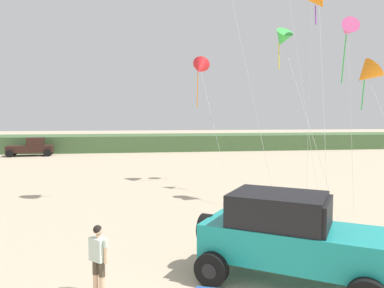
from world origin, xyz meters
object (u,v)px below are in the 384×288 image
distant_pickup (32,147)px  kite_orange_streamer (366,74)px  jeep (289,236)px  kite_blue_swept (282,39)px  kite_red_delta (319,1)px  person_watching (99,256)px  kite_yellow_diamond (348,30)px  kite_purple_stunt (200,68)px

distant_pickup → kite_orange_streamer: (21.75, -25.90, 5.24)m
jeep → kite_blue_swept: size_ratio=0.58×
kite_red_delta → person_watching: bearing=-140.1°
person_watching → kite_yellow_diamond: (10.35, 6.95, 7.15)m
kite_blue_swept → kite_yellow_diamond: size_ratio=0.99×
jeep → kite_orange_streamer: 11.22m
kite_red_delta → kite_blue_swept: bearing=144.8°
jeep → kite_blue_swept: 11.71m
kite_purple_stunt → person_watching: bearing=-108.7°
kite_yellow_diamond → kite_red_delta: 2.00m
kite_red_delta → kite_orange_streamer: size_ratio=1.44×
kite_blue_swept → kite_yellow_diamond: 2.99m
distant_pickup → kite_yellow_diamond: 34.08m
kite_blue_swept → jeep: bearing=-110.7°
kite_yellow_diamond → kite_red_delta: (-0.92, 0.95, 1.51)m
person_watching → kite_blue_swept: (8.05, 8.86, 7.07)m
kite_red_delta → kite_orange_streamer: bearing=-15.9°
person_watching → kite_purple_stunt: bearing=71.3°
jeep → person_watching: 4.69m
person_watching → kite_orange_streamer: (11.56, 7.28, 5.24)m
person_watching → kite_blue_swept: kite_blue_swept is taller
jeep → kite_purple_stunt: bearing=88.9°
kite_blue_swept → kite_yellow_diamond: (2.30, -1.92, 0.08)m
distant_pickup → kite_purple_stunt: 24.79m
person_watching → distant_pickup: bearing=107.1°
jeep → distant_pickup: jeep is taller
distant_pickup → kite_orange_streamer: kite_orange_streamer is taller
person_watching → distant_pickup: distant_pickup is taller
person_watching → kite_purple_stunt: 16.69m
kite_yellow_diamond → kite_red_delta: size_ratio=0.85×
person_watching → kite_yellow_diamond: kite_yellow_diamond is taller
jeep → kite_purple_stunt: (0.27, 14.67, 6.07)m
distant_pickup → kite_yellow_diamond: kite_yellow_diamond is taller
person_watching → distant_pickup: 34.72m
kite_blue_swept → kite_orange_streamer: bearing=-24.2°
jeep → kite_yellow_diamond: (5.66, 7.00, 6.88)m
person_watching → kite_red_delta: bearing=39.9°
person_watching → distant_pickup: (-10.18, 33.19, 0.00)m
kite_yellow_diamond → person_watching: bearing=-146.1°
distant_pickup → kite_yellow_diamond: bearing=-52.0°
kite_blue_swept → kite_red_delta: 2.31m
person_watching → kite_purple_stunt: size_ratio=0.21×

